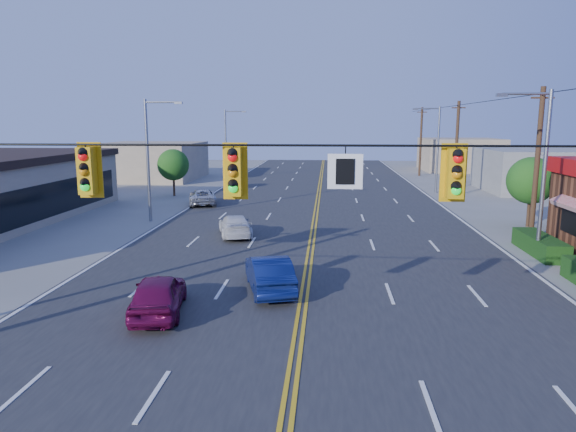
# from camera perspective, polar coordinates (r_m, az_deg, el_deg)

# --- Properties ---
(ground) EXTENTS (160.00, 160.00, 0.00)m
(ground) POSITION_cam_1_polar(r_m,az_deg,el_deg) (12.77, 0.11, -20.13)
(ground) COLOR gray
(ground) RESTS_ON ground
(road) EXTENTS (20.00, 120.00, 0.06)m
(road) POSITION_cam_1_polar(r_m,az_deg,el_deg) (31.66, 2.87, -1.47)
(road) COLOR #2D2D30
(road) RESTS_ON ground
(signal_span) EXTENTS (24.32, 0.34, 9.00)m
(signal_span) POSITION_cam_1_polar(r_m,az_deg,el_deg) (11.14, -0.49, 2.12)
(signal_span) COLOR #47301E
(signal_span) RESTS_ON ground
(streetlight_se) EXTENTS (2.55, 0.25, 8.00)m
(streetlight_se) POSITION_cam_1_polar(r_m,az_deg,el_deg) (26.97, 26.24, 5.07)
(streetlight_se) COLOR gray
(streetlight_se) RESTS_ON ground
(streetlight_ne) EXTENTS (2.55, 0.25, 8.00)m
(streetlight_ne) POSITION_cam_1_polar(r_m,az_deg,el_deg) (50.03, 16.10, 7.64)
(streetlight_ne) COLOR gray
(streetlight_ne) RESTS_ON ground
(streetlight_sw) EXTENTS (2.55, 0.25, 8.00)m
(streetlight_sw) POSITION_cam_1_polar(r_m,az_deg,el_deg) (35.03, -15.03, 6.73)
(streetlight_sw) COLOR gray
(streetlight_sw) RESTS_ON ground
(streetlight_nw) EXTENTS (2.55, 0.25, 8.00)m
(streetlight_nw) POSITION_cam_1_polar(r_m,az_deg,el_deg) (60.15, -6.74, 8.34)
(streetlight_nw) COLOR gray
(streetlight_nw) RESTS_ON ground
(utility_pole_near) EXTENTS (0.28, 0.28, 8.40)m
(utility_pole_near) POSITION_cam_1_polar(r_m,az_deg,el_deg) (31.22, 25.92, 5.09)
(utility_pole_near) COLOR #47301E
(utility_pole_near) RESTS_ON ground
(utility_pole_mid) EXTENTS (0.28, 0.28, 8.40)m
(utility_pole_mid) POSITION_cam_1_polar(r_m,az_deg,el_deg) (48.39, 18.20, 7.08)
(utility_pole_mid) COLOR #47301E
(utility_pole_mid) RESTS_ON ground
(utility_pole_far) EXTENTS (0.28, 0.28, 8.40)m
(utility_pole_far) POSITION_cam_1_polar(r_m,az_deg,el_deg) (66.01, 14.53, 7.98)
(utility_pole_far) COLOR #47301E
(utility_pole_far) RESTS_ON ground
(tree_kfc_rear) EXTENTS (2.94, 2.94, 4.41)m
(tree_kfc_rear) POSITION_cam_1_polar(r_m,az_deg,el_deg) (35.51, 25.40, 3.57)
(tree_kfc_rear) COLOR #47301E
(tree_kfc_rear) RESTS_ON ground
(tree_west) EXTENTS (2.80, 2.80, 4.20)m
(tree_west) POSITION_cam_1_polar(r_m,az_deg,el_deg) (47.21, -12.64, 5.57)
(tree_west) COLOR #47301E
(tree_west) RESTS_ON ground
(bld_east_mid) EXTENTS (12.00, 10.00, 4.00)m
(bld_east_mid) POSITION_cam_1_polar(r_m,az_deg,el_deg) (55.38, 27.02, 4.53)
(bld_east_mid) COLOR gray
(bld_east_mid) RESTS_ON ground
(bld_west_far) EXTENTS (11.00, 12.00, 4.20)m
(bld_west_far) POSITION_cam_1_polar(r_m,az_deg,el_deg) (62.71, -15.02, 5.93)
(bld_west_far) COLOR tan
(bld_west_far) RESTS_ON ground
(bld_east_far) EXTENTS (10.00, 10.00, 4.40)m
(bld_east_far) POSITION_cam_1_polar(r_m,az_deg,el_deg) (75.33, 18.55, 6.50)
(bld_east_far) COLOR tan
(bld_east_far) RESTS_ON ground
(car_magenta) EXTENTS (2.32, 4.27, 1.38)m
(car_magenta) POSITION_cam_1_polar(r_m,az_deg,el_deg) (18.17, -14.21, -8.59)
(car_magenta) COLOR maroon
(car_magenta) RESTS_ON ground
(car_blue) EXTENTS (2.51, 4.45, 1.39)m
(car_blue) POSITION_cam_1_polar(r_m,az_deg,el_deg) (19.98, -2.10, -6.52)
(car_blue) COLOR #0E1953
(car_blue) RESTS_ON ground
(car_white) EXTENTS (2.75, 4.47, 1.21)m
(car_white) POSITION_cam_1_polar(r_m,az_deg,el_deg) (29.70, -5.90, -1.16)
(car_white) COLOR silver
(car_white) RESTS_ON ground
(car_silver) EXTENTS (3.10, 4.82, 1.24)m
(car_silver) POSITION_cam_1_polar(r_m,az_deg,el_deg) (41.57, -9.47, 2.05)
(car_silver) COLOR silver
(car_silver) RESTS_ON ground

